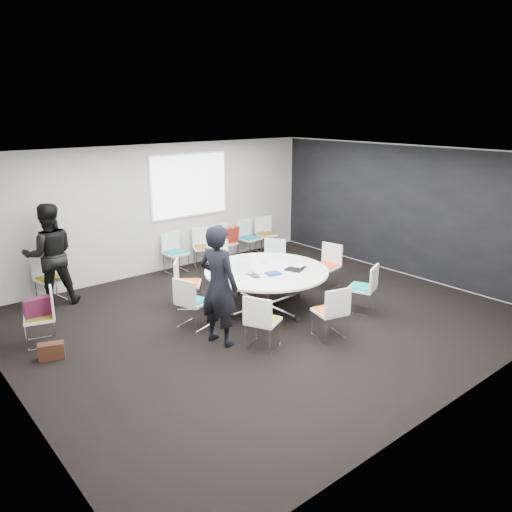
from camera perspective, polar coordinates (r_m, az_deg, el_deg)
room_shell at (r=8.38m, az=1.19°, el=1.89°), size 8.08×7.08×2.88m
conference_table at (r=9.04m, az=1.19°, el=-2.70°), size 2.23×2.23×0.73m
projection_screen at (r=11.44m, az=-7.57°, el=8.00°), size 1.90×0.03×1.35m
chair_ring_a at (r=10.26m, az=8.06°, el=-2.06°), size 0.54×0.55×0.88m
chair_ring_b at (r=10.49m, az=1.92°, el=-1.48°), size 0.63×0.63×0.88m
chair_ring_c at (r=10.43m, az=-4.10°, el=-1.64°), size 0.59×0.58×0.88m
chair_ring_d at (r=9.26m, az=-7.79°, el=-4.13°), size 0.64×0.64×0.88m
chair_ring_e at (r=8.40m, az=-7.23°, el=-6.31°), size 0.57×0.58×0.88m
chair_ring_f at (r=7.63m, az=0.75°, el=-8.61°), size 0.60×0.61×0.88m
chair_ring_g at (r=8.05m, az=8.44°, el=-7.42°), size 0.56×0.55×0.88m
chair_ring_h at (r=9.15m, az=12.01°, el=-4.61°), size 0.60×0.59×0.88m
chair_back_a at (r=11.22m, az=-9.16°, el=-0.48°), size 0.46×0.45×0.88m
chair_back_b at (r=11.58m, az=-5.99°, el=0.17°), size 0.60×0.60×0.88m
chair_back_c at (r=11.91m, az=-3.58°, el=0.70°), size 0.48×0.47×0.88m
chair_back_d at (r=12.32m, az=-0.77°, el=1.26°), size 0.48×0.47×0.88m
chair_back_e at (r=12.71m, az=1.13°, el=1.74°), size 0.58×0.57×0.88m
chair_spare_left at (r=8.44m, az=-23.30°, el=-7.51°), size 0.56×0.56×0.88m
chair_person_back at (r=10.20m, az=-22.40°, el=-3.31°), size 0.53×0.52×0.88m
person_main at (r=7.58m, az=-4.28°, el=-3.36°), size 0.61×0.78×1.89m
person_back at (r=9.85m, az=-22.52°, el=0.13°), size 1.06×0.91×1.90m
laptop at (r=8.68m, az=-0.08°, el=-2.12°), size 0.26×0.36×0.03m
laptop_lid at (r=8.70m, az=-1.44°, el=-1.26°), size 0.14×0.28×0.22m
notebook_black at (r=8.97m, az=4.36°, el=-1.55°), size 0.31×0.36×0.02m
tablet_folio at (r=8.73m, az=2.00°, el=-2.01°), size 0.30×0.25×0.03m
papers_right at (r=9.42m, az=2.96°, el=-0.70°), size 0.36×0.36×0.00m
papers_front at (r=9.28m, az=4.87°, el=-1.01°), size 0.32×0.24×0.00m
cup at (r=9.31m, az=0.92°, el=-0.62°), size 0.08×0.08×0.09m
phone at (r=9.14m, az=5.52°, el=-1.28°), size 0.15×0.11×0.01m
maroon_bag at (r=8.31m, az=-23.68°, el=-5.34°), size 0.40×0.15×0.28m
brown_bag at (r=7.98m, az=-22.35°, el=-10.01°), size 0.39×0.28×0.24m
red_jacket at (r=11.63m, az=-2.96°, el=2.48°), size 0.44×0.16×0.36m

